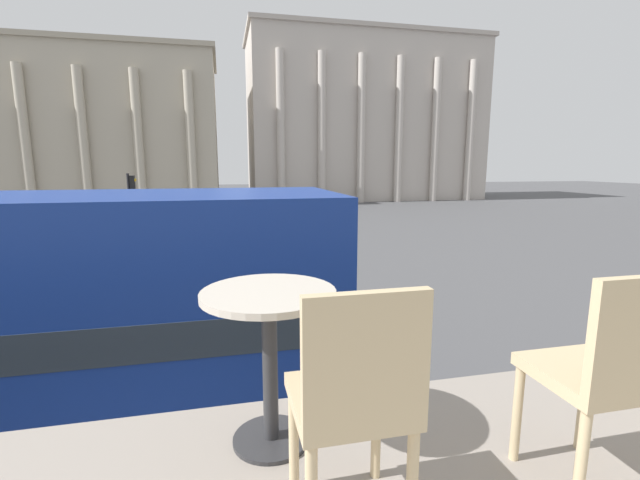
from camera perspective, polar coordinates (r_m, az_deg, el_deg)
cafe_dining_table at (r=1.97m, az=-6.78°, el=-12.14°), size 0.60×0.60×0.73m
cafe_chair_0 at (r=1.52m, az=4.67°, el=-20.05°), size 0.40×0.40×0.91m
cafe_chair_1 at (r=1.99m, az=33.78°, el=-14.27°), size 0.40×0.40×0.91m
plaza_building_left at (r=54.85m, az=-27.17°, el=12.92°), size 25.59×14.13×16.63m
plaza_building_right at (r=59.46m, az=5.72°, el=15.56°), size 30.43×13.79×20.62m
traffic_light_near at (r=13.36m, az=-34.41°, el=-0.82°), size 0.42×0.24×3.63m
traffic_light_mid at (r=21.60m, az=-23.82°, el=4.31°), size 0.42×0.24×4.10m
pedestrian_red at (r=16.97m, az=-3.24°, el=-1.79°), size 0.32×0.32×1.77m
pedestrian_black at (r=24.42m, az=-33.35°, el=-0.01°), size 0.32×0.32×1.64m
pedestrian_white at (r=28.41m, az=-6.71°, el=2.84°), size 0.32×0.32×1.70m
pedestrian_yellow at (r=27.09m, az=-5.06°, el=2.69°), size 0.32×0.32×1.82m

